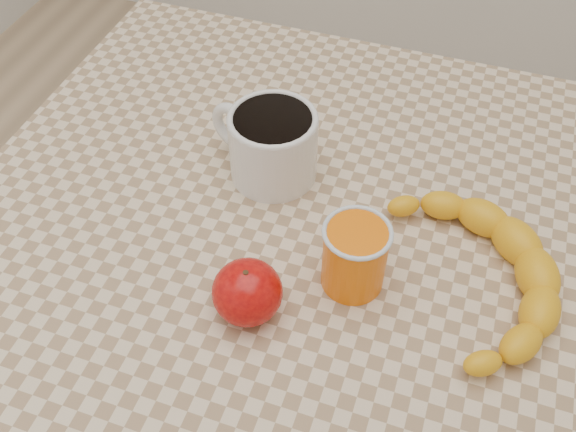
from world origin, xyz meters
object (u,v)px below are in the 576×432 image
(apple, at_px, (247,292))
(banana, at_px, (480,271))
(table, at_px, (288,271))
(orange_juice_glass, at_px, (355,256))
(coffee_mug, at_px, (271,142))

(apple, xyz_separation_m, banana, (0.22, 0.11, -0.01))
(table, relative_size, banana, 2.39)
(table, bearing_deg, orange_juice_glass, -28.66)
(table, xyz_separation_m, coffee_mug, (-0.05, 0.08, 0.14))
(orange_juice_glass, xyz_separation_m, apple, (-0.09, -0.07, -0.01))
(apple, bearing_deg, orange_juice_glass, 38.12)
(orange_juice_glass, bearing_deg, table, 151.34)
(coffee_mug, relative_size, orange_juice_glass, 1.91)
(coffee_mug, distance_m, apple, 0.21)
(table, height_order, orange_juice_glass, orange_juice_glass)
(orange_juice_glass, bearing_deg, apple, -141.88)
(coffee_mug, bearing_deg, banana, -18.78)
(apple, relative_size, banana, 0.28)
(table, relative_size, orange_juice_glass, 9.48)
(orange_juice_glass, bearing_deg, banana, 16.85)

